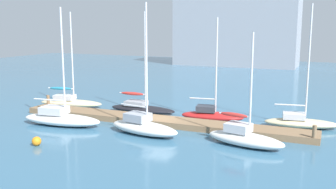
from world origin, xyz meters
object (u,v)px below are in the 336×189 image
object	(u,v)px
sailboat_6	(300,121)
mooring_buoy_orange	(37,141)
sailboat_2	(142,107)
sailboat_3	(143,126)
sailboat_1	(61,118)
harbor_building_distant	(237,31)
sailboat_0	(70,101)
sailboat_4	(212,114)
sailboat_5	(244,137)

from	to	relation	value
sailboat_6	mooring_buoy_orange	world-z (taller)	sailboat_6
sailboat_2	sailboat_3	bearing A→B (deg)	-62.32
sailboat_3	sailboat_6	bearing A→B (deg)	42.44
sailboat_1	sailboat_2	size ratio (longest dim) A/B	1.02
harbor_building_distant	sailboat_1	bearing A→B (deg)	-91.68
sailboat_0	sailboat_1	xyz separation A→B (m)	(3.68, -5.94, 0.05)
sailboat_4	sailboat_5	xyz separation A→B (m)	(3.87, -5.54, 0.07)
mooring_buoy_orange	sailboat_0	bearing A→B (deg)	117.36
sailboat_1	sailboat_4	world-z (taller)	sailboat_1
sailboat_3	sailboat_6	distance (m)	11.88
sailboat_0	sailboat_1	bearing A→B (deg)	-68.59
sailboat_1	sailboat_5	distance (m)	14.13
sailboat_1	sailboat_3	xyz separation A→B (m)	(6.97, 0.27, 0.02)
sailboat_0	sailboat_3	bearing A→B (deg)	-38.38
mooring_buoy_orange	harbor_building_distant	world-z (taller)	harbor_building_distant
sailboat_0	sailboat_5	world-z (taller)	sailboat_0
sailboat_6	mooring_buoy_orange	size ratio (longest dim) A/B	15.37
sailboat_4	sailboat_1	bearing A→B (deg)	-157.83
sailboat_0	sailboat_4	xyz separation A→B (m)	(13.93, 0.02, -0.01)
sailboat_1	sailboat_4	size ratio (longest dim) A/B	1.09
mooring_buoy_orange	harbor_building_distant	bearing A→B (deg)	90.44
sailboat_4	sailboat_6	distance (m)	6.80
harbor_building_distant	mooring_buoy_orange	bearing A→B (deg)	-89.56
harbor_building_distant	sailboat_6	bearing A→B (deg)	-70.45
sailboat_0	sailboat_2	xyz separation A→B (m)	(7.37, 0.44, -0.04)
sailboat_4	sailboat_3	bearing A→B (deg)	-127.94
harbor_building_distant	sailboat_5	bearing A→B (deg)	-75.79
mooring_buoy_orange	sailboat_5	bearing A→B (deg)	23.30
sailboat_6	sailboat_0	bearing A→B (deg)	172.96
mooring_buoy_orange	sailboat_1	bearing A→B (deg)	111.47
sailboat_2	harbor_building_distant	world-z (taller)	harbor_building_distant
sailboat_4	mooring_buoy_orange	world-z (taller)	sailboat_4
sailboat_0	mooring_buoy_orange	size ratio (longest dim) A/B	14.79
sailboat_1	sailboat_6	world-z (taller)	sailboat_6
sailboat_3	harbor_building_distant	distance (m)	50.75
sailboat_0	sailboat_5	xyz separation A→B (m)	(17.80, -5.51, 0.07)
sailboat_5	sailboat_6	world-z (taller)	sailboat_6
sailboat_0	sailboat_3	size ratio (longest dim) A/B	0.97
sailboat_2	mooring_buoy_orange	world-z (taller)	sailboat_2
sailboat_2	harbor_building_distant	distance (m)	44.46
sailboat_0	sailboat_2	size ratio (longest dim) A/B	1.00
sailboat_4	harbor_building_distant	xyz separation A→B (m)	(-8.77, 44.40, 6.07)
sailboat_5	harbor_building_distant	distance (m)	51.86
sailboat_2	mooring_buoy_orange	bearing A→B (deg)	-99.57
sailboat_1	mooring_buoy_orange	size ratio (longest dim) A/B	15.00
sailboat_5	harbor_building_distant	size ratio (longest dim) A/B	0.32
sailboat_3	mooring_buoy_orange	bearing A→B (deg)	-124.54
sailboat_6	harbor_building_distant	xyz separation A→B (m)	(-15.55, 43.78, 6.09)
sailboat_3	sailboat_4	bearing A→B (deg)	70.35
sailboat_0	sailboat_1	size ratio (longest dim) A/B	0.99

